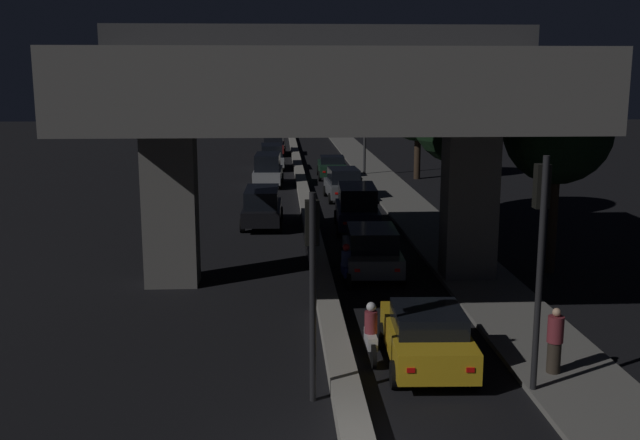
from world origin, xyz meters
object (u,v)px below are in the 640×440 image
Objects in this scene: street_lamp at (362,100)px; car_dark_blue_third at (357,207)px; car_dark_red_fourth_oncoming at (274,144)px; pedestrian_on_sidewalk at (555,341)px; car_grey_second at (372,250)px; car_black_lead_oncoming at (262,206)px; car_grey_fourth at (343,184)px; car_taxi_yellow_lead at (427,336)px; car_silver_second_oncoming at (268,169)px; motorcycle_white_filtering_near at (371,335)px; motorcycle_blue_filtering_mid at (346,268)px; traffic_light_right_of_median at (540,235)px; traffic_light_left_of_median at (312,260)px; car_dark_green_fifth at (332,167)px; car_silver_third_oncoming at (272,156)px.

car_dark_blue_third is at bearing -96.87° from street_lamp.
car_dark_red_fourth_oncoming is 49.49m from pedestrian_on_sidewalk.
car_grey_second is 0.93× the size of car_black_lead_oncoming.
car_grey_fourth is at bearing 1.87° from car_dark_blue_third.
car_taxi_yellow_lead is 0.98× the size of car_grey_second.
car_silver_second_oncoming is at bearing 102.88° from pedestrian_on_sidewalk.
motorcycle_blue_filtering_mid is at bearing 0.32° from motorcycle_white_filtering_near.
traffic_light_right_of_median is 1.32× the size of car_taxi_yellow_lead.
pedestrian_on_sidewalk reaches higher than car_grey_second.
car_dark_blue_third reaches higher than car_grey_second.
car_taxi_yellow_lead is at bearing 30.33° from traffic_light_left_of_median.
car_grey_second is at bearing 75.88° from traffic_light_left_of_median.
car_dark_blue_third is 2.84× the size of pedestrian_on_sidewalk.
car_dark_blue_third is at bearing 2.16° from car_taxi_yellow_lead.
traffic_light_left_of_median is 9.35m from motorcycle_blue_filtering_mid.
street_lamp is (0.12, 35.99, 1.57)m from traffic_light_right_of_median.
car_dark_blue_third is at bearing -11.28° from motorcycle_blue_filtering_mid.
street_lamp is 27.73m from motorcycle_blue_filtering_mid.
car_silver_second_oncoming reaches higher than motorcycle_blue_filtering_mid.
car_silver_second_oncoming is (-6.41, -4.30, -4.16)m from street_lamp.
car_taxi_yellow_lead is 2.58× the size of pedestrian_on_sidewalk.
car_taxi_yellow_lead is 1.00× the size of car_grey_fourth.
traffic_light_right_of_median is at bearing -175.66° from car_dark_green_fifth.
traffic_light_right_of_median reaches higher than motorcycle_white_filtering_near.
pedestrian_on_sidewalk is at bearing -168.19° from car_dark_blue_third.
motorcycle_blue_filtering_mid is (-0.02, 6.61, -0.01)m from motorcycle_white_filtering_near.
traffic_light_left_of_median is 6.15m from pedestrian_on_sidewalk.
car_taxi_yellow_lead is at bearing -177.59° from car_dark_blue_third.
car_black_lead_oncoming is (-4.33, 17.27, 0.16)m from car_taxi_yellow_lead.
motorcycle_blue_filtering_mid is (-1.03, -1.33, -0.27)m from car_grey_second.
traffic_light_left_of_median is 3.73m from motorcycle_white_filtering_near.
street_lamp reaches higher than car_black_lead_oncoming.
car_dark_green_fifth is (-2.11, -1.08, -4.43)m from street_lamp.
motorcycle_blue_filtering_mid is at bearing -97.32° from street_lamp.
car_grey_second is at bearing 108.34° from pedestrian_on_sidewalk.
car_dark_blue_third reaches higher than car_taxi_yellow_lead.
traffic_light_right_of_median reaches higher than car_taxi_yellow_lead.
car_black_lead_oncoming is 12.75m from car_silver_second_oncoming.
traffic_light_right_of_median is at bearing -0.09° from traffic_light_left_of_median.
car_silver_third_oncoming is (-4.07, 22.02, -0.07)m from car_dark_blue_third.
car_dark_red_fourth_oncoming is at bearing -178.65° from car_silver_second_oncoming.
car_dark_red_fourth_oncoming reaches higher than car_dark_green_fifth.
car_dark_blue_third is at bearing 96.53° from traffic_light_right_of_median.
traffic_light_right_of_median is 0.59× the size of street_lamp.
street_lamp is 2.17× the size of car_grey_second.
car_dark_blue_third is (0.28, 7.73, 0.17)m from car_grey_second.
car_grey_second is at bearing 12.68° from car_silver_second_oncoming.
car_silver_second_oncoming is at bearing -179.10° from car_black_lead_oncoming.
traffic_light_left_of_median is at bearing -97.94° from street_lamp.
traffic_light_right_of_median is 3.40× the size of pedestrian_on_sidewalk.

